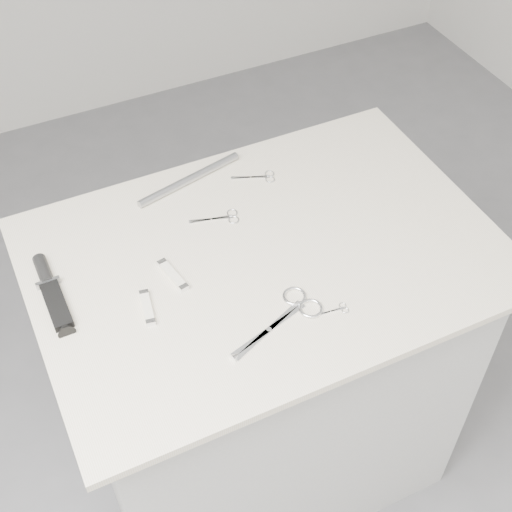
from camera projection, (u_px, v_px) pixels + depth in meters
name	position (u px, v px, depth m)	size (l,w,h in m)	color
ground	(263.00, 458.00, 2.20)	(4.00, 4.00, 0.01)	slate
plinth	(264.00, 375.00, 1.87)	(0.90, 0.60, 0.90)	#B5B5B3
display_board	(266.00, 255.00, 1.54)	(1.00, 0.70, 0.02)	beige
large_shears	(291.00, 312.00, 1.41)	(0.22, 0.12, 0.01)	silver
embroidery_scissors_a	(223.00, 218.00, 1.60)	(0.11, 0.06, 0.00)	silver
embroidery_scissors_b	(261.00, 177.00, 1.70)	(0.10, 0.06, 0.00)	silver
tiny_scissors	(337.00, 310.00, 1.42)	(0.07, 0.03, 0.00)	silver
sheathed_knife	(50.00, 289.00, 1.45)	(0.05, 0.20, 0.03)	black
pocket_knife_a	(173.00, 275.00, 1.48)	(0.04, 0.10, 0.01)	white
pocket_knife_b	(147.00, 308.00, 1.42)	(0.03, 0.09, 0.01)	white
metal_rail	(189.00, 179.00, 1.68)	(0.02, 0.02, 0.28)	#989AA0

